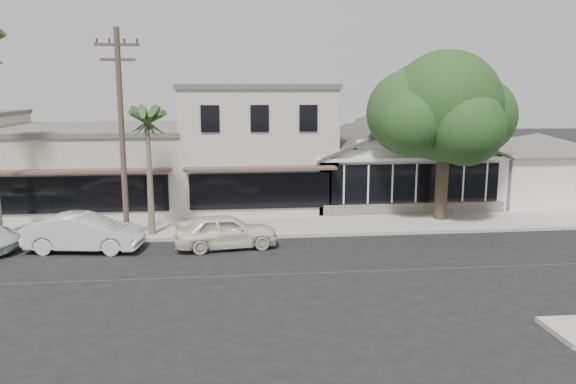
{
  "coord_description": "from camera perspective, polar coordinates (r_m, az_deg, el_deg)",
  "views": [
    {
      "loc": [
        -4.62,
        -19.05,
        6.51
      ],
      "look_at": [
        -1.88,
        6.0,
        1.88
      ],
      "focal_mm": 35.0,
      "sensor_mm": 36.0,
      "label": 1
    }
  ],
  "objects": [
    {
      "name": "row_building_midnear",
      "position": [
        33.67,
        -18.87,
        2.33
      ],
      "size": [
        10.0,
        10.0,
        4.2
      ],
      "primitive_type": "cube",
      "color": "#B1AE9F",
      "rests_on": "ground"
    },
    {
      "name": "palm_east",
      "position": [
        25.02,
        -14.12,
        7.15
      ],
      "size": [
        2.64,
        2.64,
        6.15
      ],
      "color": "#726651",
      "rests_on": "ground"
    },
    {
      "name": "utility_pole",
      "position": [
        24.71,
        -16.54,
        6.0
      ],
      "size": [
        1.8,
        0.24,
        9.0
      ],
      "color": "brown",
      "rests_on": "ground"
    },
    {
      "name": "shade_tree",
      "position": [
        28.53,
        15.38,
        8.06
      ],
      "size": [
        7.55,
        6.83,
        8.38
      ],
      "rotation": [
        0.0,
        0.0,
        0.29
      ],
      "color": "#47382B",
      "rests_on": "ground"
    },
    {
      "name": "corner_shop",
      "position": [
        33.19,
        10.66,
        3.5
      ],
      "size": [
        10.4,
        8.6,
        5.1
      ],
      "color": "silver",
      "rests_on": "ground"
    },
    {
      "name": "side_cottage",
      "position": [
        35.72,
        23.76,
        1.47
      ],
      "size": [
        6.0,
        6.0,
        3.0
      ],
      "primitive_type": "cube",
      "color": "silver",
      "rests_on": "ground"
    },
    {
      "name": "car_0",
      "position": [
        23.41,
        -6.31,
        -3.97
      ],
      "size": [
        4.42,
        2.25,
        1.44
      ],
      "primitive_type": "imported",
      "rotation": [
        0.0,
        0.0,
        1.7
      ],
      "color": "silver",
      "rests_on": "ground"
    },
    {
      "name": "sidewalk_north",
      "position": [
        26.81,
        -13.34,
        -3.76
      ],
      "size": [
        90.0,
        3.5,
        0.15
      ],
      "primitive_type": "cube",
      "color": "#9E9991",
      "rests_on": "ground"
    },
    {
      "name": "row_building_near",
      "position": [
        32.76,
        -3.4,
        4.69
      ],
      "size": [
        8.0,
        10.0,
        6.5
      ],
      "primitive_type": "cube",
      "color": "beige",
      "rests_on": "ground"
    },
    {
      "name": "ground",
      "position": [
        20.66,
        7.07,
        -8.03
      ],
      "size": [
        140.0,
        140.0,
        0.0
      ],
      "primitive_type": "plane",
      "color": "black",
      "rests_on": "ground"
    },
    {
      "name": "car_1",
      "position": [
        24.31,
        -20.0,
        -3.9
      ],
      "size": [
        4.81,
        2.22,
        1.53
      ],
      "primitive_type": "imported",
      "rotation": [
        0.0,
        0.0,
        1.44
      ],
      "color": "silver",
      "rests_on": "ground"
    }
  ]
}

